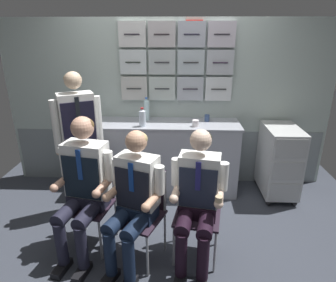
# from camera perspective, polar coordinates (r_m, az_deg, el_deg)

# --- Properties ---
(ground) EXTENTS (4.80, 4.80, 0.04)m
(ground) POSITION_cam_1_polar(r_m,az_deg,el_deg) (3.14, -1.17, -19.32)
(ground) COLOR #363A44
(galley_bulkhead) EXTENTS (4.20, 0.14, 2.15)m
(galley_bulkhead) POSITION_cam_1_polar(r_m,az_deg,el_deg) (3.88, 0.08, 7.20)
(galley_bulkhead) COLOR #ADBEB6
(galley_bulkhead) RESTS_ON ground
(galley_counter) EXTENTS (1.88, 0.53, 0.92)m
(galley_counter) POSITION_cam_1_polar(r_m,az_deg,el_deg) (3.82, -0.73, -3.07)
(galley_counter) COLOR #A8ABB6
(galley_counter) RESTS_ON ground
(service_trolley) EXTENTS (0.40, 0.65, 0.90)m
(service_trolley) POSITION_cam_1_polar(r_m,az_deg,el_deg) (3.93, 20.71, -3.44)
(service_trolley) COLOR black
(service_trolley) RESTS_ON ground
(folding_chair_left) EXTENTS (0.47, 0.47, 0.84)m
(folding_chair_left) POSITION_cam_1_polar(r_m,az_deg,el_deg) (2.99, -14.21, -9.73)
(folding_chair_left) COLOR #A8AAAF
(folding_chair_left) RESTS_ON ground
(crew_member_left) EXTENTS (0.54, 0.69, 1.31)m
(crew_member_left) POSITION_cam_1_polar(r_m,az_deg,el_deg) (2.77, -16.07, -7.55)
(crew_member_left) COLOR black
(crew_member_left) RESTS_ON ground
(folding_chair_center) EXTENTS (0.52, 0.52, 0.84)m
(folding_chair_center) POSITION_cam_1_polar(r_m,az_deg,el_deg) (2.75, -4.86, -12.01)
(folding_chair_center) COLOR #A8AAAF
(folding_chair_center) RESTS_ON ground
(crew_member_center) EXTENTS (0.54, 0.66, 1.24)m
(crew_member_center) POSITION_cam_1_polar(r_m,az_deg,el_deg) (2.54, -6.72, -10.67)
(crew_member_center) COLOR black
(crew_member_center) RESTS_ON ground
(folding_chair_right) EXTENTS (0.46, 0.46, 0.84)m
(folding_chair_right) POSITION_cam_1_polar(r_m,az_deg,el_deg) (2.78, 6.02, -11.66)
(folding_chair_right) COLOR #A8AAAF
(folding_chair_right) RESTS_ON ground
(crew_member_right) EXTENTS (0.50, 0.64, 1.25)m
(crew_member_right) POSITION_cam_1_polar(r_m,az_deg,el_deg) (2.55, 5.75, -10.45)
(crew_member_right) COLOR black
(crew_member_right) RESTS_ON ground
(crew_member_standing) EXTENTS (0.47, 0.37, 1.62)m
(crew_member_standing) POSITION_cam_1_polar(r_m,az_deg,el_deg) (3.31, -16.85, 1.23)
(crew_member_standing) COLOR black
(crew_member_standing) RESTS_ON ground
(water_bottle_short) EXTENTS (0.07, 0.07, 0.29)m
(water_bottle_short) POSITION_cam_1_polar(r_m,az_deg,el_deg) (3.75, -4.17, 6.13)
(water_bottle_short) COLOR silver
(water_bottle_short) RESTS_ON galley_counter
(water_bottle_blue_cap) EXTENTS (0.08, 0.08, 0.23)m
(water_bottle_blue_cap) POSITION_cam_1_polar(r_m,az_deg,el_deg) (3.51, -4.99, 4.53)
(water_bottle_blue_cap) COLOR silver
(water_bottle_blue_cap) RESTS_ON galley_counter
(coffee_cup_white) EXTENTS (0.06, 0.06, 0.09)m
(coffee_cup_white) POSITION_cam_1_polar(r_m,az_deg,el_deg) (3.74, 7.56, 4.47)
(coffee_cup_white) COLOR navy
(coffee_cup_white) RESTS_ON galley_counter
(paper_cup_tan) EXTENTS (0.08, 0.08, 0.08)m
(paper_cup_tan) POSITION_cam_1_polar(r_m,az_deg,el_deg) (3.53, 5.35, 3.48)
(paper_cup_tan) COLOR white
(paper_cup_tan) RESTS_ON galley_counter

